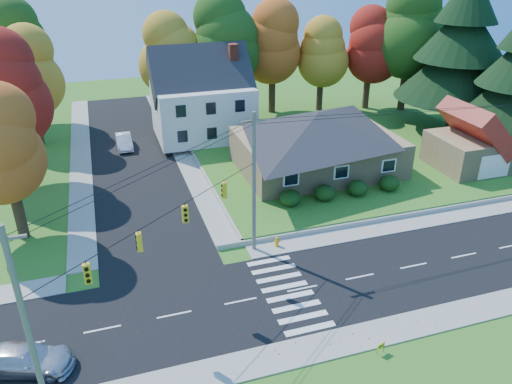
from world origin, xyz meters
TOP-DOWN VIEW (x-y plane):
  - ground at (0.00, 0.00)m, footprint 120.00×120.00m
  - road_main at (0.00, 0.00)m, footprint 90.00×8.00m
  - road_cross at (-8.00, 26.00)m, footprint 8.00×44.00m
  - sidewalk_north at (0.00, 5.00)m, footprint 90.00×2.00m
  - sidewalk_south at (0.00, -5.00)m, footprint 90.00×2.00m
  - lawn at (13.00, 21.00)m, footprint 30.00×30.00m
  - ranch_house at (8.00, 16.00)m, footprint 14.60×10.60m
  - colonial_house at (0.04, 28.00)m, footprint 10.40×8.40m
  - garage at (22.00, 11.99)m, footprint 7.30×6.30m
  - hedge_row at (7.50, 9.80)m, footprint 10.70×1.70m
  - traffic_infrastructure at (-0.15, 1.35)m, footprint 38.10×10.66m
  - tree_lot_0 at (-2.00, 34.00)m, footprint 6.72×6.72m
  - tree_lot_1 at (4.00, 33.00)m, footprint 7.84×7.84m
  - tree_lot_2 at (10.00, 34.00)m, footprint 7.28×7.28m
  - tree_lot_3 at (16.00, 33.00)m, footprint 6.16×6.16m
  - tree_lot_4 at (22.00, 32.00)m, footprint 6.72×6.72m
  - tree_lot_5 at (26.00, 30.00)m, footprint 8.40×8.40m
  - conifer_east_a at (27.00, 22.00)m, footprint 12.80×12.80m
  - tree_west_0 at (-17.00, 12.00)m, footprint 6.16×6.16m
  - tree_west_1 at (-18.00, 22.00)m, footprint 7.28×7.28m
  - tree_west_2 at (-17.00, 32.00)m, footprint 6.72×6.72m
  - tree_west_3 at (-19.00, 40.00)m, footprint 7.84×7.84m
  - silver_sedan at (-15.69, -1.88)m, footprint 5.13×3.36m
  - white_car at (-8.53, 28.19)m, footprint 1.57×4.37m
  - fire_hydrant at (0.15, 5.04)m, footprint 0.45×0.35m
  - yard_sign at (1.76, -6.31)m, footprint 0.52×0.19m

SIDE VIEW (x-z plane):
  - ground at x=0.00m, z-range 0.00..0.00m
  - road_main at x=0.00m, z-range 0.00..0.02m
  - road_cross at x=-8.00m, z-range 0.00..0.02m
  - sidewalk_north at x=0.00m, z-range 0.00..0.08m
  - sidewalk_south at x=0.00m, z-range 0.00..0.08m
  - lawn at x=13.00m, z-range 0.00..0.50m
  - fire_hydrant at x=0.15m, z-range -0.02..0.77m
  - yard_sign at x=1.76m, z-range 0.14..0.80m
  - silver_sedan at x=-15.69m, z-range 0.02..1.40m
  - white_car at x=-8.53m, z-range 0.02..1.45m
  - hedge_row at x=7.50m, z-range 0.50..1.77m
  - garage at x=22.00m, z-range 0.54..5.14m
  - ranch_house at x=8.00m, z-range 0.57..5.97m
  - colonial_house at x=0.04m, z-range -0.22..9.38m
  - traffic_infrastructure at x=-0.15m, z-range 0.15..10.15m
  - tree_west_0 at x=-17.00m, z-range 1.42..12.89m
  - tree_lot_3 at x=16.00m, z-range 1.92..13.39m
  - tree_west_2 at x=-17.00m, z-range 1.55..14.06m
  - tree_lot_0 at x=-2.00m, z-range 2.05..14.56m
  - tree_lot_4 at x=22.00m, z-range 2.05..14.56m
  - tree_west_1 at x=-18.00m, z-range 1.68..15.24m
  - tree_lot_2 at x=10.00m, z-range 2.18..15.74m
  - tree_west_3 at x=-19.00m, z-range 1.81..16.41m
  - conifer_east_a at x=27.00m, z-range 0.91..17.87m
  - tree_lot_1 at x=4.00m, z-range 2.31..16.91m
  - tree_lot_5 at x=26.00m, z-range 2.45..18.09m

